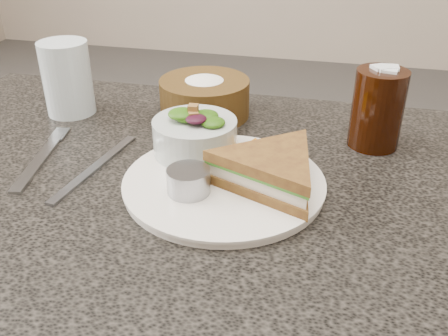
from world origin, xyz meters
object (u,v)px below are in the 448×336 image
bread_basket (204,92)px  water_glass (67,78)px  salad_bowl (195,131)px  dinner_plate (224,183)px  dressing_ramekin (189,181)px  sandwich (272,170)px  cola_glass (378,105)px

bread_basket → water_glass: 0.24m
salad_bowl → bread_basket: bread_basket is taller
bread_basket → water_glass: bearing=-169.7°
dinner_plate → dressing_ramekin: bearing=-131.8°
sandwich → salad_bowl: 0.14m
dinner_plate → cola_glass: (0.20, 0.18, 0.06)m
sandwich → salad_bowl: (-0.12, 0.07, 0.01)m
dinner_plate → cola_glass: 0.28m
dressing_ramekin → bread_basket: size_ratio=0.36×
bread_basket → cola_glass: (0.29, -0.05, 0.02)m
salad_bowl → water_glass: bearing=155.9°
sandwich → dressing_ramekin: 0.11m
dinner_plate → bread_basket: (-0.09, 0.23, 0.04)m
bread_basket → water_glass: (-0.24, -0.04, 0.02)m
dinner_plate → sandwich: bearing=-1.3°
dinner_plate → sandwich: 0.07m
salad_bowl → dressing_ramekin: 0.11m
water_glass → cola_glass: bearing=-0.9°
dinner_plate → bread_basket: size_ratio=1.72×
dressing_ramekin → cola_glass: 0.33m
sandwich → cola_glass: cola_glass is taller
sandwich → cola_glass: size_ratio=1.35×
salad_bowl → bread_basket: (-0.03, 0.16, -0.00)m
sandwich → bread_basket: bread_basket is taller
sandwich → salad_bowl: bearing=173.5°
cola_glass → water_glass: 0.53m
dinner_plate → water_glass: (-0.33, 0.19, 0.06)m
sandwich → dressing_ramekin: sandwich is taller
bread_basket → cola_glass: bearing=-10.0°
water_glass → sandwich: bearing=-25.7°
salad_bowl → water_glass: water_glass is taller
sandwich → dressing_ramekin: bearing=-136.1°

